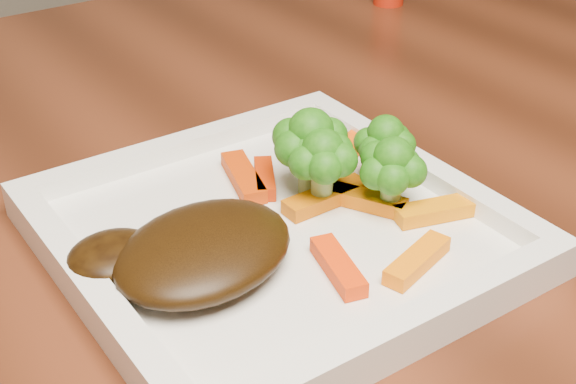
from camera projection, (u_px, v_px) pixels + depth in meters
dining_table at (474, 364)px, 0.96m from camera, size 1.60×0.90×0.75m
plate at (275, 237)px, 0.53m from camera, size 0.27×0.27×0.01m
steak at (204, 251)px, 0.48m from camera, size 0.14×0.12×0.03m
broccoli_0 at (311, 147)px, 0.54m from camera, size 0.08×0.08×0.07m
broccoli_1 at (385, 142)px, 0.56m from camera, size 0.06×0.06×0.06m
broccoli_2 at (392, 172)px, 0.53m from camera, size 0.06×0.06×0.06m
broccoli_3 at (322, 165)px, 0.53m from camera, size 0.07×0.07×0.06m
carrot_0 at (417, 260)px, 0.48m from camera, size 0.06×0.03×0.01m
carrot_1 at (441, 210)px, 0.53m from camera, size 0.07×0.03×0.01m
carrot_2 at (338, 266)px, 0.48m from camera, size 0.03×0.06×0.01m
carrot_3 at (347, 150)px, 0.60m from camera, size 0.06×0.04×0.01m
carrot_4 at (265, 178)px, 0.57m from camera, size 0.03×0.05×0.01m
carrot_5 at (366, 200)px, 0.54m from camera, size 0.04×0.06×0.01m
carrot_6 at (326, 197)px, 0.55m from camera, size 0.06×0.02×0.01m
carrot_7 at (243, 177)px, 0.57m from camera, size 0.03×0.07×0.01m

